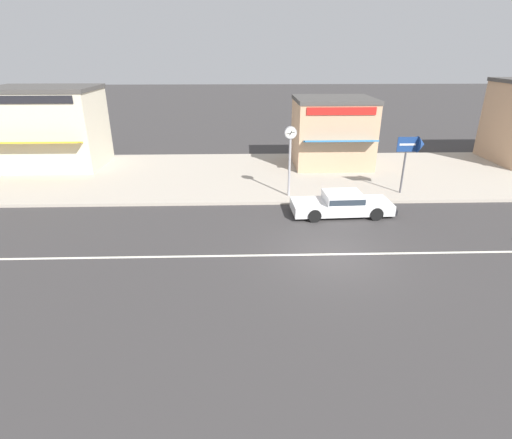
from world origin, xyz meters
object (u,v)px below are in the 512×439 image
at_px(sedan_white_2, 342,204).
at_px(shopfront_far_kios, 49,127).
at_px(arrow_signboard, 418,146).
at_px(street_clock, 290,146).
at_px(shopfront_corner_warung, 332,132).

bearing_deg(sedan_white_2, shopfront_far_kios, 153.14).
relative_size(sedan_white_2, arrow_signboard, 1.59).
relative_size(sedan_white_2, street_clock, 1.34).
height_order(sedan_white_2, street_clock, street_clock).
distance_m(sedan_white_2, shopfront_far_kios, 19.02).
xyz_separation_m(street_clock, shopfront_far_kios, (-14.60, 6.27, -0.13)).
bearing_deg(shopfront_far_kios, street_clock, -23.25).
height_order(street_clock, shopfront_far_kios, shopfront_far_kios).
height_order(arrow_signboard, shopfront_far_kios, shopfront_far_kios).
bearing_deg(shopfront_corner_warung, sedan_white_2, -97.71).
bearing_deg(shopfront_far_kios, sedan_white_2, -26.86).
xyz_separation_m(street_clock, arrow_signboard, (6.54, 0.25, -0.13)).
distance_m(arrow_signboard, shopfront_far_kios, 21.98).
bearing_deg(arrow_signboard, sedan_white_2, -149.50).
bearing_deg(sedan_white_2, street_clock, 134.96).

